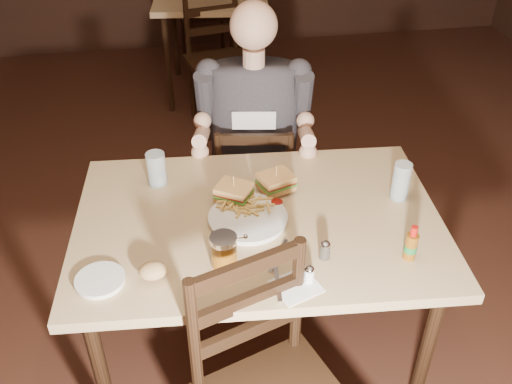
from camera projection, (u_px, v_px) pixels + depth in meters
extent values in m
plane|color=black|center=(262.00, 334.00, 2.57)|extent=(7.00, 7.00, 0.00)
cube|color=tan|center=(258.00, 223.00, 2.03)|extent=(1.36, 0.96, 0.04)
cylinder|color=black|center=(104.00, 384.00, 1.94)|extent=(0.05, 0.05, 0.73)
cylinder|color=black|center=(123.00, 249.00, 2.49)|extent=(0.05, 0.05, 0.73)
cylinder|color=black|center=(424.00, 359.00, 2.02)|extent=(0.05, 0.05, 0.73)
cylinder|color=black|center=(374.00, 234.00, 2.58)|extent=(0.05, 0.05, 0.73)
cylinder|color=black|center=(168.00, 65.00, 4.09)|extent=(0.04, 0.04, 0.73)
cylinder|color=black|center=(174.00, 33.00, 4.61)|extent=(0.04, 0.04, 0.73)
cylinder|color=black|center=(257.00, 63.00, 4.11)|extent=(0.04, 0.04, 0.73)
cylinder|color=black|center=(253.00, 31.00, 4.63)|extent=(0.04, 0.04, 0.73)
cylinder|color=white|center=(248.00, 219.00, 2.00)|extent=(0.29, 0.29, 0.02)
ellipsoid|color=maroon|center=(277.00, 202.00, 2.06)|extent=(0.05, 0.05, 0.01)
cylinder|color=silver|center=(156.00, 169.00, 2.15)|extent=(0.08, 0.08, 0.13)
cylinder|color=silver|center=(401.00, 181.00, 2.08)|extent=(0.07, 0.07, 0.15)
cube|color=white|center=(296.00, 286.00, 1.75)|extent=(0.17, 0.16, 0.00)
cube|color=silver|center=(277.00, 276.00, 1.78)|extent=(0.04, 0.22, 0.01)
cube|color=silver|center=(278.00, 255.00, 1.85)|extent=(0.09, 0.15, 0.01)
cylinder|color=white|center=(100.00, 281.00, 1.76)|extent=(0.16, 0.16, 0.01)
ellipsoid|color=tan|center=(153.00, 271.00, 1.75)|extent=(0.09, 0.08, 0.05)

